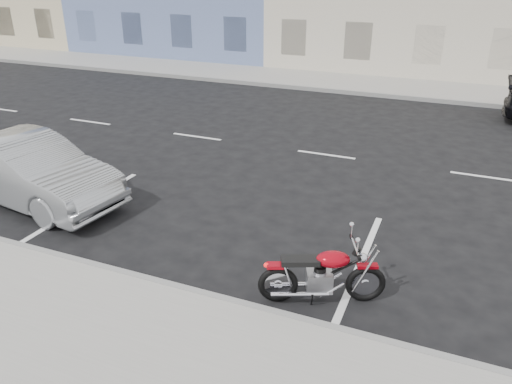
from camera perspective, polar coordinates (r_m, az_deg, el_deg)
ground at (r=13.43m, az=16.27°, el=2.96°), size 120.00×120.00×0.00m
sidewalk_far at (r=22.58m, az=6.54°, el=12.61°), size 80.00×3.40×0.15m
curb_near at (r=9.50m, az=-22.17°, el=-6.82°), size 80.00×0.12×0.16m
curb_far at (r=20.99m, az=5.17°, el=11.76°), size 80.00×0.12×0.16m
motorcycle at (r=7.83m, az=12.67°, el=-9.37°), size 1.83×0.95×0.98m
sedan_silver at (r=11.70m, az=-24.50°, el=2.25°), size 4.56×2.12×1.45m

